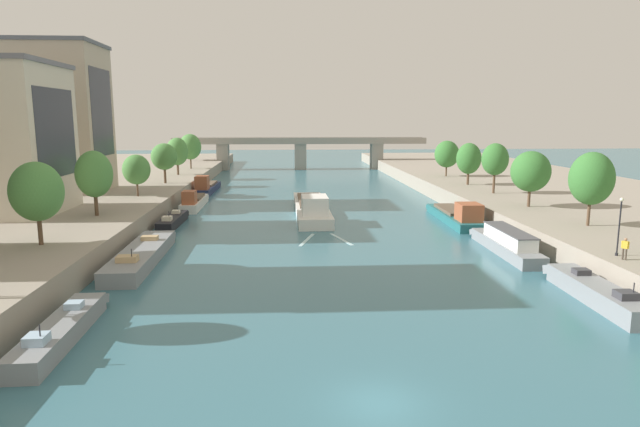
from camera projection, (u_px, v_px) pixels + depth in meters
ground_plane at (379, 404)px, 24.15m from camera, size 400.00×400.00×0.00m
quay_left at (46, 201)px, 75.63m from camera, size 36.00×170.00×2.34m
quay_right at (564, 196)px, 80.41m from camera, size 36.00×170.00×2.34m
barge_midriver at (311, 207)px, 71.30m from camera, size 4.19×24.07×3.47m
wake_behind_barge at (324, 239)px, 56.95m from camera, size 5.60×5.89×0.03m
moored_boat_left_midway at (62, 330)px, 31.06m from camera, size 2.13×11.61×2.25m
moored_boat_left_near at (142, 255)px, 48.01m from camera, size 3.20×16.64×2.35m
moored_boat_left_second at (173, 220)px, 64.60m from camera, size 2.05×10.31×2.19m
moored_boat_left_end at (194, 202)px, 77.13m from camera, size 2.34×12.79×2.90m
moored_boat_left_far at (206, 187)px, 93.28m from camera, size 3.13×14.68×3.22m
moored_boat_right_downstream at (596, 292)px, 37.61m from camera, size 2.43×11.89×2.41m
moored_boat_right_upstream at (506, 243)px, 51.17m from camera, size 2.46×13.84×2.36m
moored_boat_right_far at (457, 215)px, 66.30m from camera, size 3.68×16.20×3.01m
tree_left_midway at (37, 192)px, 43.68m from camera, size 4.12×4.12×6.76m
tree_left_second at (94, 174)px, 57.04m from camera, size 3.78×3.78×6.85m
tree_left_by_lamp at (136, 170)px, 71.50m from camera, size 3.58×3.58×5.49m
tree_left_third at (164, 157)px, 86.01m from camera, size 4.08×4.08×6.29m
tree_left_past_mid at (177, 152)px, 98.99m from camera, size 3.94×3.94×6.71m
tree_left_nearest at (190, 147)px, 111.12m from camera, size 4.43×4.43×7.04m
tree_right_second at (592, 179)px, 51.58m from camera, size 4.08×4.08×7.05m
tree_right_far at (531, 171)px, 62.90m from camera, size 4.47×4.47×6.45m
tree_right_end_of_row at (495, 159)px, 74.29m from camera, size 3.61×3.61×6.83m
tree_right_nearest at (469, 159)px, 84.05m from camera, size 3.77×3.77×6.43m
tree_right_third at (447, 154)px, 96.46m from camera, size 4.29×4.29×6.28m
lamppost_right_bank at (619, 224)px, 40.49m from camera, size 0.28×0.28×4.38m
building_left_tall at (57, 118)px, 75.53m from camera, size 12.75×11.18×20.39m
bridge_far at (300, 149)px, 135.08m from camera, size 62.06×4.40×7.80m
person_on_quay at (625, 247)px, 39.52m from camera, size 0.40×0.40×1.62m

